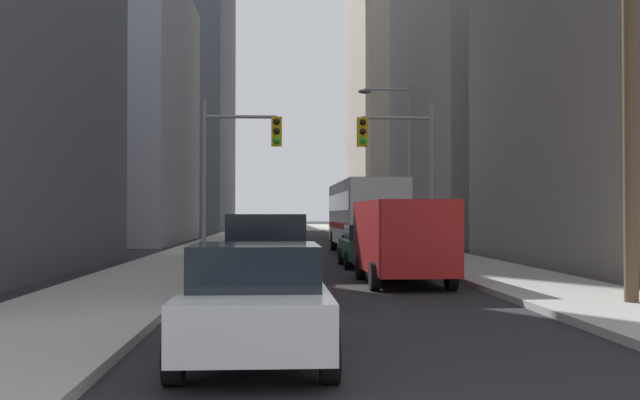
% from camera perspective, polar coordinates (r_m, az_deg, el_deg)
% --- Properties ---
extents(sidewalk_left, '(3.41, 160.00, 0.15)m').
position_cam_1_polar(sidewalk_left, '(54.32, -7.09, -2.97)').
color(sidewalk_left, '#9E9E99').
rests_on(sidewalk_left, ground).
extents(sidewalk_right, '(3.41, 160.00, 0.15)m').
position_cam_1_polar(sidewalk_right, '(54.60, 3.94, -2.96)').
color(sidewalk_right, '#9E9E99').
rests_on(sidewalk_right, ground).
extents(city_bus, '(2.67, 11.52, 3.40)m').
position_cam_1_polar(city_bus, '(36.64, 3.29, -1.00)').
color(city_bus, silver).
rests_on(city_bus, ground).
extents(pickup_truck_navy, '(2.20, 5.46, 1.90)m').
position_cam_1_polar(pickup_truck_navy, '(17.21, -4.13, -4.27)').
color(pickup_truck_navy, '#141E4C').
rests_on(pickup_truck_navy, ground).
extents(cargo_van_red, '(2.16, 5.26, 2.26)m').
position_cam_1_polar(cargo_van_red, '(20.99, 6.08, -2.72)').
color(cargo_van_red, maroon).
rests_on(cargo_van_red, ground).
extents(sedan_white, '(1.95, 4.21, 1.52)m').
position_cam_1_polar(sedan_white, '(10.02, -4.77, -7.51)').
color(sedan_white, white).
rests_on(sedan_white, ground).
extents(sedan_blue, '(1.95, 4.21, 1.52)m').
position_cam_1_polar(sedan_blue, '(23.15, -3.85, -3.84)').
color(sedan_blue, navy).
rests_on(sedan_blue, ground).
extents(sedan_green, '(1.95, 4.21, 1.52)m').
position_cam_1_polar(sedan_green, '(27.90, 3.58, -3.37)').
color(sedan_green, '#195938').
rests_on(sedan_green, ground).
extents(traffic_signal_near_left, '(2.88, 0.44, 6.00)m').
position_cam_1_polar(traffic_signal_near_left, '(27.87, -6.13, 3.27)').
color(traffic_signal_near_left, gray).
rests_on(traffic_signal_near_left, ground).
extents(traffic_signal_near_right, '(2.82, 0.44, 6.00)m').
position_cam_1_polar(traffic_signal_near_right, '(28.18, 5.94, 3.22)').
color(traffic_signal_near_right, gray).
rests_on(traffic_signal_near_right, ground).
extents(utility_pole_right, '(2.20, 0.28, 10.32)m').
position_cam_1_polar(utility_pole_right, '(16.99, 21.87, 11.05)').
color(utility_pole_right, brown).
rests_on(utility_pole_right, ground).
extents(street_lamp_right, '(2.32, 0.32, 7.50)m').
position_cam_1_polar(street_lamp_right, '(33.62, 6.03, 3.44)').
color(street_lamp_right, gray).
rests_on(street_lamp_right, ground).
extents(building_left_mid_office, '(14.39, 20.73, 18.03)m').
position_cam_1_polar(building_left_mid_office, '(55.11, -17.49, 6.41)').
color(building_left_mid_office, '#93939E').
rests_on(building_left_mid_office, ground).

